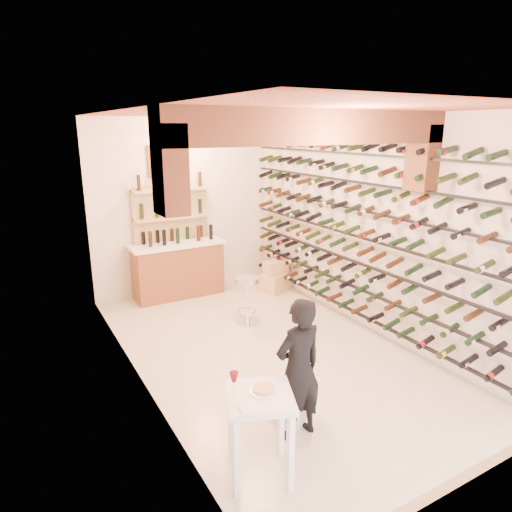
{
  "coord_description": "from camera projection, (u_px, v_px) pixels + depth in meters",
  "views": [
    {
      "loc": [
        -2.99,
        -4.93,
        3.01
      ],
      "look_at": [
        0.0,
        0.3,
        1.3
      ],
      "focal_mm": 31.72,
      "sensor_mm": 36.0,
      "label": 1
    }
  ],
  "objects": [
    {
      "name": "ground",
      "position": [
        267.0,
        350.0,
        6.37
      ],
      "size": [
        6.0,
        6.0,
        0.0
      ],
      "primitive_type": "plane",
      "color": "beige",
      "rests_on": "ground"
    },
    {
      "name": "crate_lower",
      "position": [
        275.0,
        282.0,
        8.65
      ],
      "size": [
        0.68,
        0.58,
        0.34
      ],
      "primitive_type": "cube",
      "rotation": [
        0.0,
        0.0,
        0.38
      ],
      "color": "tan",
      "rests_on": "ground"
    },
    {
      "name": "room_shell",
      "position": [
        279.0,
        192.0,
        5.53
      ],
      "size": [
        3.52,
        6.02,
        3.21
      ],
      "color": "beige",
      "rests_on": "ground"
    },
    {
      "name": "chrome_barstool",
      "position": [
        247.0,
        297.0,
        7.12
      ],
      "size": [
        0.4,
        0.4,
        0.77
      ],
      "rotation": [
        0.0,
        0.0,
        -0.27
      ],
      "color": "silver",
      "rests_on": "ground"
    },
    {
      "name": "back_shelving",
      "position": [
        172.0,
        232.0,
        8.32
      ],
      "size": [
        1.4,
        0.31,
        2.73
      ],
      "color": "tan",
      "rests_on": "ground"
    },
    {
      "name": "person",
      "position": [
        298.0,
        369.0,
        4.42
      ],
      "size": [
        0.56,
        0.39,
        1.48
      ],
      "primitive_type": "imported",
      "rotation": [
        0.0,
        0.0,
        3.21
      ],
      "color": "black",
      "rests_on": "ground"
    },
    {
      "name": "crate_upper",
      "position": [
        275.0,
        267.0,
        8.57
      ],
      "size": [
        0.45,
        0.33,
        0.25
      ],
      "primitive_type": "cube",
      "rotation": [
        0.0,
        0.0,
        0.1
      ],
      "color": "tan",
      "rests_on": "crate_lower"
    },
    {
      "name": "tasting_table",
      "position": [
        259.0,
        409.0,
        3.9
      ],
      "size": [
        0.74,
        0.74,
        0.99
      ],
      "rotation": [
        0.0,
        0.0,
        -0.4
      ],
      "color": "white",
      "rests_on": "ground"
    },
    {
      "name": "wine_rack",
      "position": [
        356.0,
        231.0,
        6.68
      ],
      "size": [
        0.32,
        5.7,
        2.56
      ],
      "color": "black",
      "rests_on": "ground"
    },
    {
      "name": "white_stool",
      "position": [
        296.0,
        397.0,
        4.84
      ],
      "size": [
        0.44,
        0.44,
        0.46
      ],
      "primitive_type": "cube",
      "rotation": [
        0.0,
        0.0,
        0.23
      ],
      "color": "white",
      "rests_on": "ground"
    },
    {
      "name": "back_counter",
      "position": [
        178.0,
        268.0,
        8.29
      ],
      "size": [
        1.7,
        0.62,
        1.29
      ],
      "color": "brown",
      "rests_on": "ground"
    }
  ]
}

